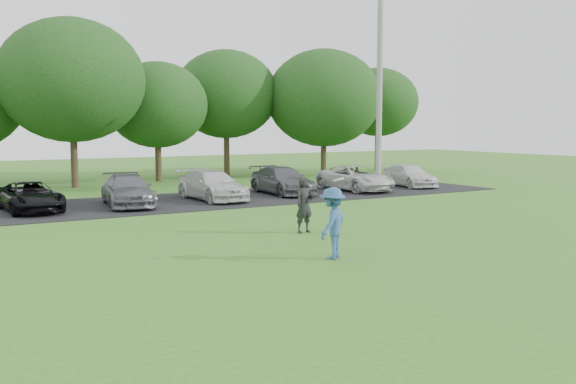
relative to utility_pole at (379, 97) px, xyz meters
name	(u,v)px	position (x,y,z in m)	size (l,w,h in m)	color
ground	(361,257)	(-10.31, -12.13, -4.59)	(100.00, 100.00, 0.00)	#356C1F
parking_lot	(172,202)	(-10.31, 0.87, -4.57)	(32.00, 6.50, 0.03)	black
utility_pole	(379,97)	(0.00, 0.00, 0.00)	(0.28, 0.28, 9.17)	gray
frisbee_player	(332,223)	(-10.99, -11.87, -3.71)	(1.30, 1.17, 2.02)	#31588B
camera_bystander	(304,205)	(-9.57, -8.36, -3.74)	(0.66, 0.48, 1.69)	black
parked_cars	(187,187)	(-9.65, 0.72, -3.96)	(28.12, 4.99, 1.25)	white
tree_row	(133,94)	(-8.80, 10.63, 0.32)	(42.39, 9.85, 8.64)	#38281C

